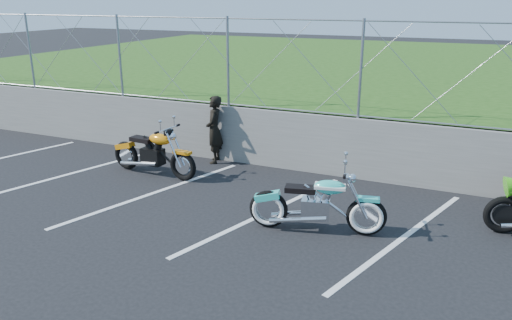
% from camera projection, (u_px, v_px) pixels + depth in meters
% --- Properties ---
extents(ground, '(90.00, 90.00, 0.00)m').
position_uv_depth(ground, '(243.00, 236.00, 8.09)').
color(ground, black).
rests_on(ground, ground).
extents(retaining_wall, '(30.00, 0.22, 1.30)m').
position_uv_depth(retaining_wall, '(311.00, 143.00, 10.93)').
color(retaining_wall, slate).
rests_on(retaining_wall, ground).
extents(grass_field, '(30.00, 20.00, 1.30)m').
position_uv_depth(grass_field, '(389.00, 79.00, 19.63)').
color(grass_field, '#224713').
rests_on(grass_field, ground).
extents(chain_link_fence, '(28.00, 0.03, 2.00)m').
position_uv_depth(chain_link_fence, '(313.00, 67.00, 10.42)').
color(chain_link_fence, gray).
rests_on(chain_link_fence, retaining_wall).
extents(parking_lines, '(18.29, 4.31, 0.01)m').
position_uv_depth(parking_lines, '(332.00, 224.00, 8.49)').
color(parking_lines, silver).
rests_on(parking_lines, ground).
extents(cruiser_turquoise, '(2.22, 0.74, 1.12)m').
position_uv_depth(cruiser_turquoise, '(319.00, 206.00, 8.12)').
color(cruiser_turquoise, black).
rests_on(cruiser_turquoise, ground).
extents(naked_orange, '(2.20, 0.75, 1.10)m').
position_uv_depth(naked_orange, '(154.00, 154.00, 10.74)').
color(naked_orange, black).
rests_on(naked_orange, ground).
extents(person_standing, '(0.55, 0.67, 1.57)m').
position_uv_depth(person_standing, '(214.00, 130.00, 11.48)').
color(person_standing, black).
rests_on(person_standing, ground).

